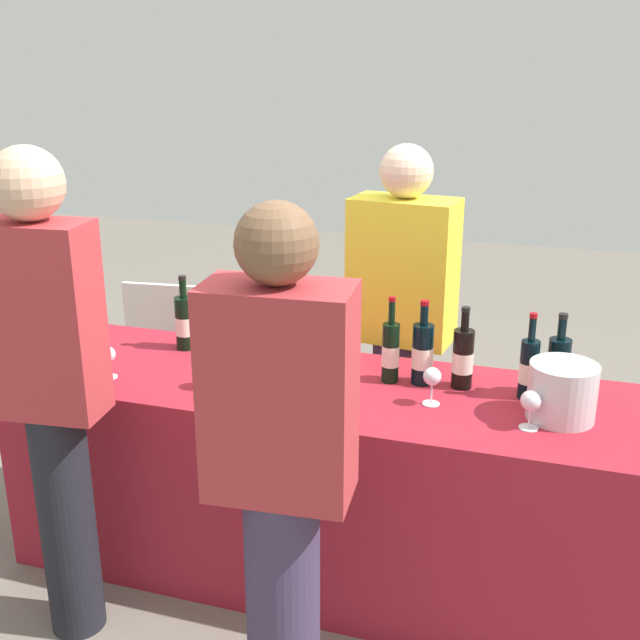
% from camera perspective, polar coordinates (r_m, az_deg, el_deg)
% --- Properties ---
extents(ground_plane, '(12.00, 12.00, 0.00)m').
position_cam_1_polar(ground_plane, '(3.29, 0.00, -17.53)').
color(ground_plane, slate).
extents(tasting_table, '(2.36, 0.71, 0.80)m').
position_cam_1_polar(tasting_table, '(3.07, 0.00, -11.53)').
color(tasting_table, maroon).
rests_on(tasting_table, ground_plane).
extents(wine_bottle_0, '(0.08, 0.08, 0.31)m').
position_cam_1_polar(wine_bottle_0, '(3.24, -9.88, -0.16)').
color(wine_bottle_0, black).
rests_on(wine_bottle_0, tasting_table).
extents(wine_bottle_1, '(0.07, 0.07, 0.31)m').
position_cam_1_polar(wine_bottle_1, '(3.03, -4.13, -1.27)').
color(wine_bottle_1, black).
rests_on(wine_bottle_1, tasting_table).
extents(wine_bottle_2, '(0.06, 0.06, 0.33)m').
position_cam_1_polar(wine_bottle_2, '(2.88, 5.19, -2.32)').
color(wine_bottle_2, black).
rests_on(wine_bottle_2, tasting_table).
extents(wine_bottle_3, '(0.08, 0.08, 0.32)m').
position_cam_1_polar(wine_bottle_3, '(2.88, 7.52, -2.43)').
color(wine_bottle_3, black).
rests_on(wine_bottle_3, tasting_table).
extents(wine_bottle_4, '(0.08, 0.08, 0.31)m').
position_cam_1_polar(wine_bottle_4, '(2.87, 10.42, -2.76)').
color(wine_bottle_4, black).
rests_on(wine_bottle_4, tasting_table).
extents(wine_bottle_5, '(0.07, 0.07, 0.32)m').
position_cam_1_polar(wine_bottle_5, '(2.83, 15.04, -3.44)').
color(wine_bottle_5, black).
rests_on(wine_bottle_5, tasting_table).
extents(wine_bottle_6, '(0.08, 0.08, 0.31)m').
position_cam_1_polar(wine_bottle_6, '(2.89, 17.05, -3.24)').
color(wine_bottle_6, black).
rests_on(wine_bottle_6, tasting_table).
extents(wine_glass_0, '(0.06, 0.06, 0.12)m').
position_cam_1_polar(wine_glass_0, '(3.02, -15.31, -2.56)').
color(wine_glass_0, silver).
rests_on(wine_glass_0, tasting_table).
extents(wine_glass_1, '(0.07, 0.07, 0.14)m').
position_cam_1_polar(wine_glass_1, '(2.84, -7.85, -3.24)').
color(wine_glass_1, silver).
rests_on(wine_glass_1, tasting_table).
extents(wine_glass_2, '(0.07, 0.07, 0.13)m').
position_cam_1_polar(wine_glass_2, '(2.69, 0.41, -4.45)').
color(wine_glass_2, silver).
rests_on(wine_glass_2, tasting_table).
extents(wine_glass_3, '(0.06, 0.06, 0.14)m').
position_cam_1_polar(wine_glass_3, '(2.72, 8.22, -4.24)').
color(wine_glass_3, silver).
rests_on(wine_glass_3, tasting_table).
extents(wine_glass_4, '(0.07, 0.07, 0.13)m').
position_cam_1_polar(wine_glass_4, '(2.61, 15.20, -5.83)').
color(wine_glass_4, silver).
rests_on(wine_glass_4, tasting_table).
extents(ice_bucket, '(0.23, 0.23, 0.19)m').
position_cam_1_polar(ice_bucket, '(2.71, 17.33, -5.03)').
color(ice_bucket, silver).
rests_on(ice_bucket, tasting_table).
extents(server_pouring, '(0.45, 0.28, 1.62)m').
position_cam_1_polar(server_pouring, '(3.32, 5.95, -0.28)').
color(server_pouring, '#3F3351').
rests_on(server_pouring, ground_plane).
extents(guest_0, '(0.36, 0.23, 1.71)m').
position_cam_1_polar(guest_0, '(2.67, -19.15, -4.23)').
color(guest_0, black).
rests_on(guest_0, ground_plane).
extents(guest_1, '(0.41, 0.25, 1.62)m').
position_cam_1_polar(guest_1, '(2.18, -2.91, -10.77)').
color(guest_1, '#3F3351').
rests_on(guest_1, ground_plane).
extents(menu_board, '(0.60, 0.09, 0.82)m').
position_cam_1_polar(menu_board, '(4.25, -10.16, -2.77)').
color(menu_board, white).
rests_on(menu_board, ground_plane).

